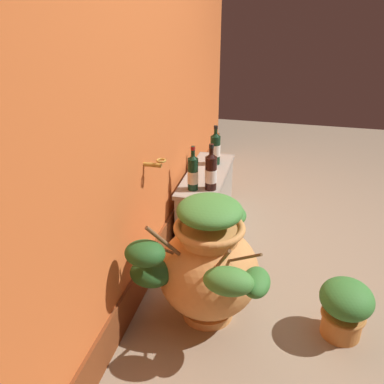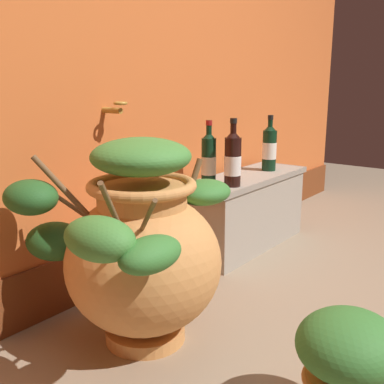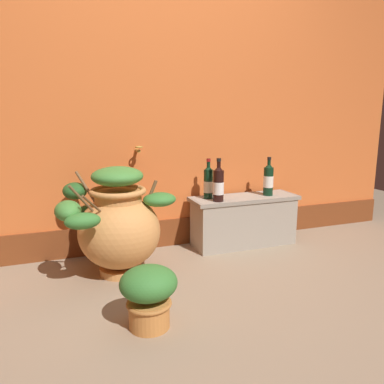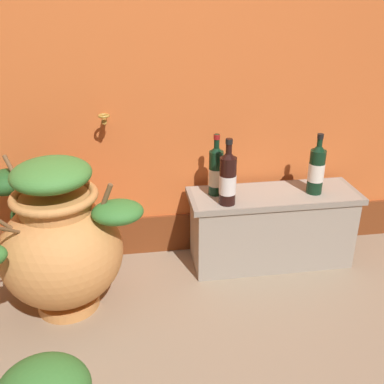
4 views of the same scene
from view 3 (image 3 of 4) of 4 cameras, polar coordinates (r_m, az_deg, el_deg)
name	(u,v)px [view 3 (image 3 of 4)]	position (r m, az deg, el deg)	size (l,w,h in m)	color
ground_plane	(214,312)	(2.17, 3.24, -17.38)	(7.00, 7.00, 0.00)	gray
back_wall	(152,81)	(3.04, -5.94, 16.09)	(4.40, 0.33, 2.60)	#D6662D
terracotta_urn	(117,223)	(2.55, -11.14, -4.62)	(0.76, 0.70, 0.72)	#D68E4C
stone_ledge	(244,219)	(3.12, 7.71, -3.99)	(0.87, 0.30, 0.40)	#9E9384
wine_bottle_left	(218,184)	(2.86, 3.97, 1.26)	(0.08, 0.08, 0.33)	black
wine_bottle_middle	(208,182)	(2.96, 2.45, 1.48)	(0.07, 0.07, 0.31)	black
wine_bottle_right	(268,179)	(3.13, 11.31, 1.91)	(0.08, 0.08, 0.31)	black
potted_shrub	(149,293)	(1.96, -6.46, -14.75)	(0.29, 0.27, 0.32)	#CC7F3D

